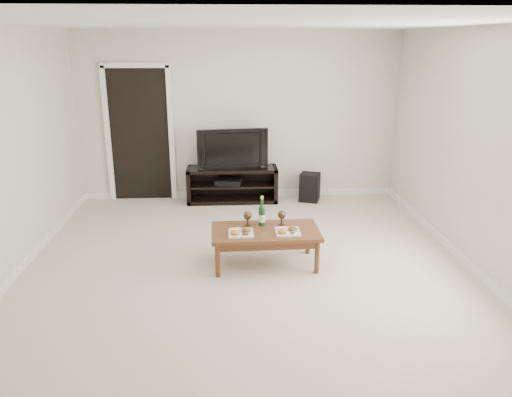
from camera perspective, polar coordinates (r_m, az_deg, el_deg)
The scene contains 14 objects.
floor at distance 5.64m, azimuth -1.11°, elevation -8.11°, with size 5.50×5.50×0.00m, color beige.
back_wall at distance 7.93m, azimuth -1.97°, elevation 9.33°, with size 5.00×0.04×2.60m, color beige.
ceiling at distance 5.08m, azimuth -1.30°, elevation 19.57°, with size 5.00×5.50×0.04m, color white.
doorway at distance 8.05m, azimuth -13.12°, elevation 7.02°, with size 0.90×0.02×2.05m, color black.
media_console at distance 7.87m, azimuth -2.73°, elevation 1.62°, with size 1.41×0.45×0.55m, color black.
television at distance 7.73m, azimuth -2.79°, elevation 5.81°, with size 1.09×0.14×0.62m, color black.
av_receiver at distance 7.85m, azimuth -3.16°, elevation 1.94°, with size 0.40×0.30×0.08m, color black.
subwoofer at distance 7.95m, azimuth 6.16°, elevation 1.30°, with size 0.30×0.30×0.44m, color black.
coffee_table at distance 5.67m, azimuth 1.07°, elevation -5.60°, with size 1.20×0.66×0.42m, color brown.
plate_left at distance 5.47m, azimuth -1.74°, elevation -3.74°, with size 0.27×0.27×0.07m, color white.
plate_right at distance 5.52m, azimuth 3.65°, elevation -3.59°, with size 0.27×0.27×0.07m, color white.
wine_bottle at distance 5.68m, azimuth 0.68°, elevation -1.42°, with size 0.07×0.07×0.35m, color #0F3817.
goblet_left at distance 5.69m, azimuth -0.97°, elevation -2.33°, with size 0.09×0.09×0.17m, color #3E2E21, non-canonical shape.
goblet_right at distance 5.73m, azimuth 2.96°, elevation -2.21°, with size 0.09×0.09×0.17m, color #3E2E21, non-canonical shape.
Camera 1 is at (-0.19, -5.07, 2.45)m, focal length 35.00 mm.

